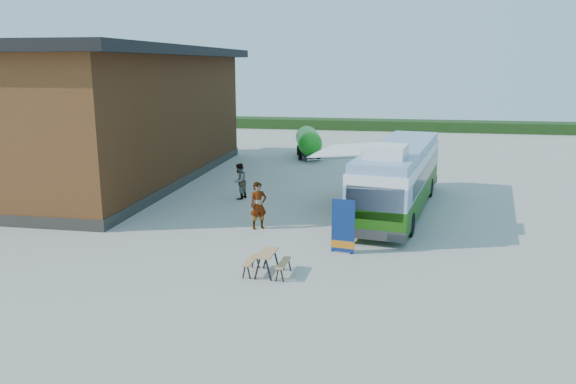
% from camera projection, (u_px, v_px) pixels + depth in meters
% --- Properties ---
extents(ground, '(100.00, 100.00, 0.00)m').
position_uv_depth(ground, '(262.00, 241.00, 21.25)').
color(ground, '#BCB7AD').
rests_on(ground, ground).
extents(barn, '(9.60, 21.20, 7.50)m').
position_uv_depth(barn, '(121.00, 117.00, 31.87)').
color(barn, brown).
rests_on(barn, ground).
extents(hedge, '(40.00, 3.00, 1.00)m').
position_uv_depth(hedge, '(425.00, 126.00, 56.18)').
color(hedge, '#264419').
rests_on(hedge, ground).
extents(bus, '(4.26, 11.58, 3.48)m').
position_uv_depth(bus, '(399.00, 175.00, 25.28)').
color(bus, '#2A5F0F').
rests_on(bus, ground).
extents(awning, '(3.25, 4.54, 0.52)m').
position_uv_depth(awning, '(350.00, 154.00, 25.73)').
color(awning, white).
rests_on(awning, ground).
extents(banner, '(0.84, 0.27, 1.95)m').
position_uv_depth(banner, '(343.00, 231.00, 19.77)').
color(banner, navy).
rests_on(banner, ground).
extents(picnic_table, '(1.38, 1.24, 0.75)m').
position_uv_depth(picnic_table, '(267.00, 258.00, 17.77)').
color(picnic_table, tan).
rests_on(picnic_table, ground).
extents(person_a, '(0.84, 0.77, 1.94)m').
position_uv_depth(person_a, '(258.00, 206.00, 22.67)').
color(person_a, '#999999').
rests_on(person_a, ground).
extents(person_b, '(0.86, 1.00, 1.78)m').
position_uv_depth(person_b, '(239.00, 181.00, 27.73)').
color(person_b, '#999999').
rests_on(person_b, ground).
extents(slurry_tanker, '(2.42, 5.51, 2.07)m').
position_uv_depth(slurry_tanker, '(308.00, 141.00, 40.00)').
color(slurry_tanker, '#1D9D1C').
rests_on(slurry_tanker, ground).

